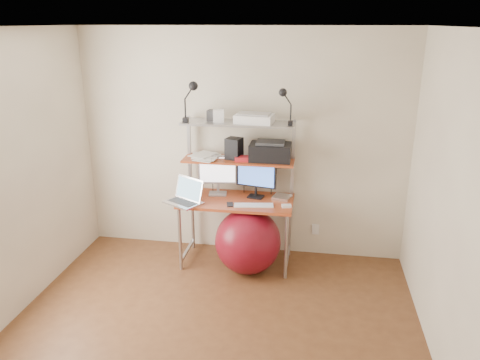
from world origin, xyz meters
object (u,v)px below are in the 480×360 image
object	(u,v)px
exercise_ball	(248,241)
laptop	(186,197)
monitor_black	(256,177)
monitor_silver	(218,172)
printer	(270,151)

from	to	relation	value
exercise_ball	laptop	bearing A→B (deg)	178.60
monitor_black	laptop	size ratio (longest dim) A/B	0.96
monitor_silver	exercise_ball	bearing A→B (deg)	-47.97
monitor_silver	exercise_ball	size ratio (longest dim) A/B	0.68
monitor_black	printer	xyz separation A→B (m)	(0.14, 0.03, 0.28)
monitor_black	printer	distance (m)	0.32
monitor_silver	monitor_black	distance (m)	0.42
monitor_black	laptop	bearing A→B (deg)	-146.93
monitor_silver	exercise_ball	xyz separation A→B (m)	(0.38, -0.32, -0.64)
monitor_silver	laptop	size ratio (longest dim) A/B	1.02
exercise_ball	printer	bearing A→B (deg)	60.31
monitor_silver	exercise_ball	distance (m)	0.81
monitor_black	exercise_ball	xyz separation A→B (m)	(-0.04, -0.30, -0.62)
monitor_black	laptop	world-z (taller)	monitor_black
monitor_black	printer	size ratio (longest dim) A/B	1.03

